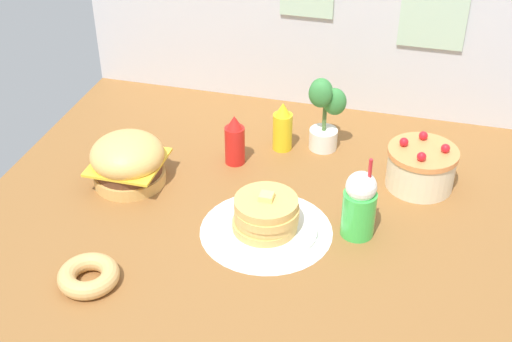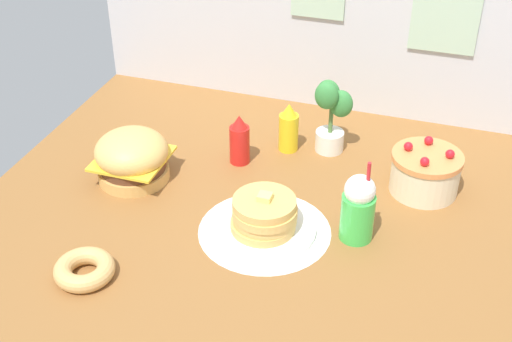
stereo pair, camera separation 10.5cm
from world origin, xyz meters
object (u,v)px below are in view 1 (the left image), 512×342
object	(u,v)px
ketchup_bottle	(235,141)
donut_pink_glaze	(89,275)
potted_plant	(325,111)
pancake_stack	(266,217)
burger	(128,161)
cream_soda_cup	(359,204)
layer_cake	(421,167)
mustard_bottle	(283,128)

from	to	relation	value
ketchup_bottle	donut_pink_glaze	world-z (taller)	ketchup_bottle
ketchup_bottle	potted_plant	distance (cm)	36.56
pancake_stack	potted_plant	distance (cm)	58.57
burger	potted_plant	size ratio (longest dim) A/B	0.87
cream_soda_cup	pancake_stack	bearing A→B (deg)	-166.50
layer_cake	donut_pink_glaze	distance (cm)	121.53
burger	pancake_stack	size ratio (longest dim) A/B	0.78
pancake_stack	cream_soda_cup	bearing A→B (deg)	13.50
burger	mustard_bottle	bearing A→B (deg)	37.41
layer_cake	potted_plant	size ratio (longest dim) A/B	0.82
pancake_stack	mustard_bottle	bearing A→B (deg)	97.37
ketchup_bottle	potted_plant	bearing A→B (deg)	31.81
mustard_bottle	cream_soda_cup	size ratio (longest dim) A/B	0.67
ketchup_bottle	layer_cake	bearing A→B (deg)	2.15
pancake_stack	layer_cake	xyz separation A→B (cm)	(47.12, 40.67, 1.85)
layer_cake	ketchup_bottle	size ratio (longest dim) A/B	1.25
pancake_stack	cream_soda_cup	xyz separation A→B (cm)	(29.30, 7.03, 5.92)
donut_pink_glaze	potted_plant	size ratio (longest dim) A/B	0.61
layer_cake	cream_soda_cup	xyz separation A→B (cm)	(-17.83, -33.63, 4.07)
burger	pancake_stack	world-z (taller)	burger
ketchup_bottle	potted_plant	size ratio (longest dim) A/B	0.66
potted_plant	cream_soda_cup	bearing A→B (deg)	-67.46
potted_plant	layer_cake	bearing A→B (deg)	-22.94
ketchup_bottle	mustard_bottle	world-z (taller)	same
burger	potted_plant	xyz separation A→B (cm)	(63.97, 41.62, 7.26)
mustard_bottle	potted_plant	world-z (taller)	potted_plant
cream_soda_cup	donut_pink_glaze	world-z (taller)	cream_soda_cup
donut_pink_glaze	burger	bearing A→B (deg)	100.50
pancake_stack	layer_cake	distance (cm)	62.27
cream_soda_cup	layer_cake	bearing A→B (deg)	62.08
layer_cake	mustard_bottle	size ratio (longest dim) A/B	1.25
pancake_stack	potted_plant	world-z (taller)	potted_plant
pancake_stack	ketchup_bottle	bearing A→B (deg)	119.92
potted_plant	ketchup_bottle	bearing A→B (deg)	-148.19
burger	donut_pink_glaze	distance (cm)	54.42
layer_cake	cream_soda_cup	size ratio (longest dim) A/B	0.83
layer_cake	donut_pink_glaze	world-z (taller)	layer_cake
burger	pancake_stack	xyz separation A→B (cm)	(55.41, -15.36, -3.24)
pancake_stack	mustard_bottle	size ratio (longest dim) A/B	1.70
pancake_stack	layer_cake	size ratio (longest dim) A/B	1.36
layer_cake	potted_plant	bearing A→B (deg)	157.06
layer_cake	mustard_bottle	xyz separation A→B (cm)	(-53.92, 11.87, 1.57)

